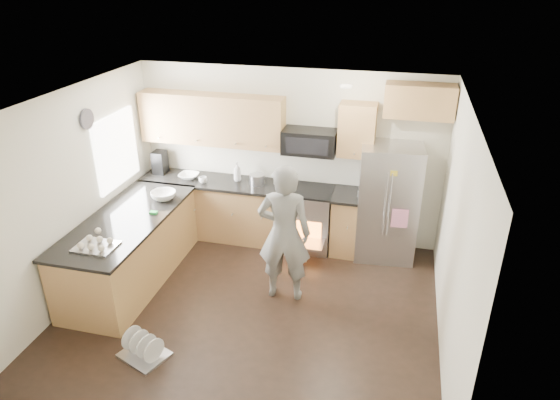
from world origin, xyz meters
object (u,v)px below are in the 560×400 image
(person, at_px, (284,234))
(dish_rack, at_px, (144,350))
(stove_range, at_px, (307,205))
(refrigerator, at_px, (388,203))

(person, bearing_deg, dish_rack, 44.40)
(stove_range, xyz_separation_m, dish_rack, (-1.25, -2.78, -0.59))
(stove_range, height_order, person, person)
(dish_rack, bearing_deg, person, 50.10)
(person, bearing_deg, stove_range, -96.74)
(stove_range, xyz_separation_m, refrigerator, (1.16, 0.01, 0.17))
(person, relative_size, dish_rack, 2.99)
(refrigerator, relative_size, dish_rack, 2.80)
(refrigerator, bearing_deg, dish_rack, -135.64)
(stove_range, bearing_deg, dish_rack, -114.20)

